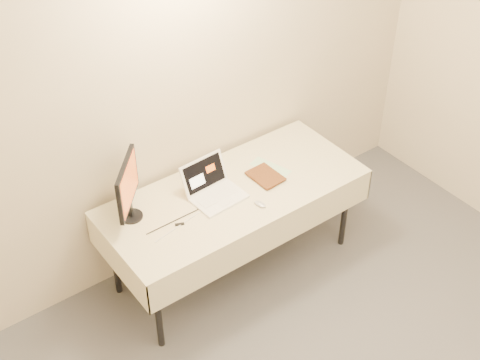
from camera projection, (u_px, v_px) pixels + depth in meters
back_wall at (194, 86)px, 4.50m from camera, size 4.00×0.10×2.70m
table at (234, 198)px, 4.63m from camera, size 1.86×0.81×0.74m
laptop at (213, 188)px, 4.53m from camera, size 0.37×0.35×0.23m
monitor at (128, 187)px, 4.22m from camera, size 0.30×0.34×0.44m
book at (256, 169)px, 4.58m from camera, size 0.18×0.03×0.25m
alarm_clock at (212, 172)px, 4.72m from camera, size 0.14×0.10×0.05m
clicker at (260, 204)px, 4.47m from camera, size 0.07×0.10×0.02m
paper_form at (270, 168)px, 4.80m from camera, size 0.20×0.32×0.00m
usb_dongle at (180, 224)px, 4.32m from camera, size 0.06×0.04×0.01m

